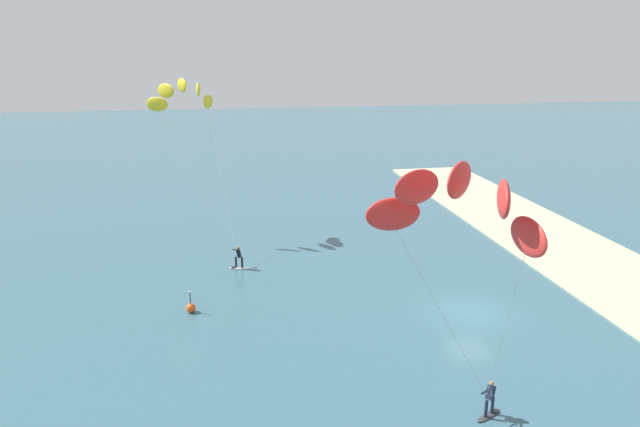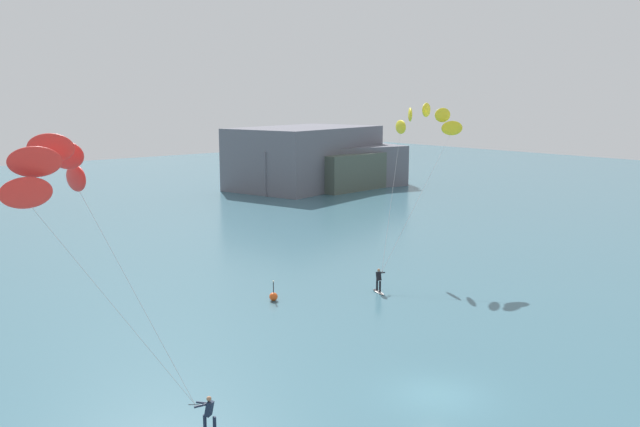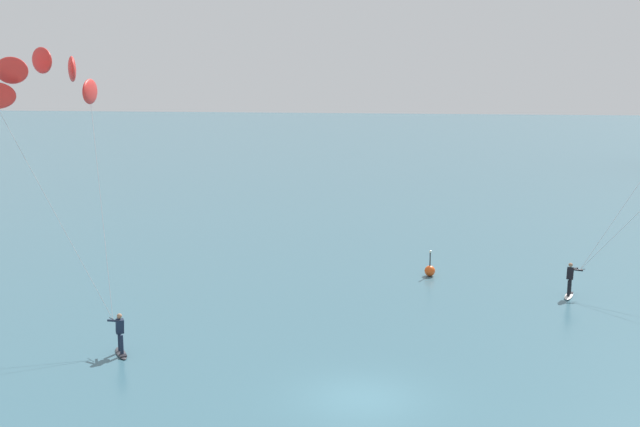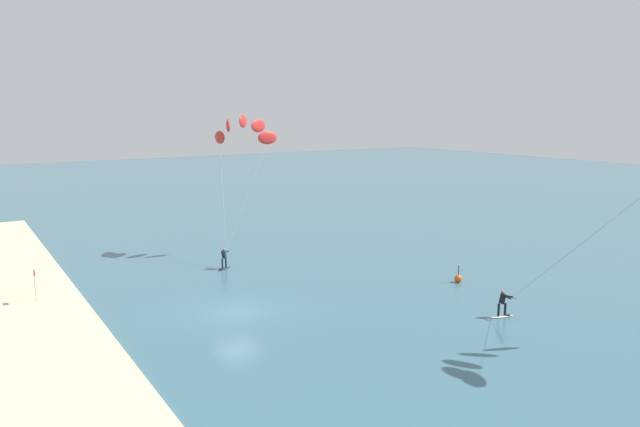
{
  "view_description": "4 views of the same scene",
  "coord_description": "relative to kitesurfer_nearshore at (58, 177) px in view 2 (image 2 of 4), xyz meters",
  "views": [
    {
      "loc": [
        -29.67,
        14.25,
        15.18
      ],
      "look_at": [
        -1.63,
        9.28,
        7.0
      ],
      "focal_mm": 32.91,
      "sensor_mm": 36.0,
      "label": 1
    },
    {
      "loc": [
        -22.31,
        -18.26,
        13.27
      ],
      "look_at": [
        1.65,
        10.08,
        6.79
      ],
      "focal_mm": 37.8,
      "sensor_mm": 36.0,
      "label": 2
    },
    {
      "loc": [
        1.18,
        -28.05,
        12.17
      ],
      "look_at": [
        -2.23,
        8.27,
        4.86
      ],
      "focal_mm": 48.44,
      "sensor_mm": 36.0,
      "label": 3
    },
    {
      "loc": [
        32.04,
        -14.35,
        12.32
      ],
      "look_at": [
        0.55,
        5.81,
        5.72
      ],
      "focal_mm": 33.04,
      "sensor_mm": 36.0,
      "label": 4
    }
  ],
  "objects": [
    {
      "name": "ground_plane",
      "position": [
        13.66,
        -7.13,
        -10.27
      ],
      "size": [
        240.0,
        240.0,
        0.0
      ],
      "primitive_type": "plane",
      "color": "#386070"
    },
    {
      "name": "distant_headland",
      "position": [
        54.96,
        50.43,
        -6.76
      ],
      "size": [
        26.74,
        18.71,
        8.8
      ],
      "color": "slate",
      "rests_on": "ground"
    },
    {
      "name": "kitesurfer_nearshore",
      "position": [
        0.0,
        0.0,
        0.0
      ],
      "size": [
        7.01,
        7.06,
        11.92
      ],
      "color": "#333338",
      "rests_on": "ground"
    },
    {
      "name": "kitesurfer_mid_water",
      "position": [
        31.37,
        9.44,
        0.81
      ],
      "size": [
        10.7,
        7.18,
        12.76
      ],
      "color": "white",
      "rests_on": "ground"
    },
    {
      "name": "marker_buoy",
      "position": [
        16.5,
        9.1,
        -9.98
      ],
      "size": [
        0.56,
        0.56,
        1.38
      ],
      "color": "#EA5119",
      "rests_on": "ground"
    }
  ]
}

